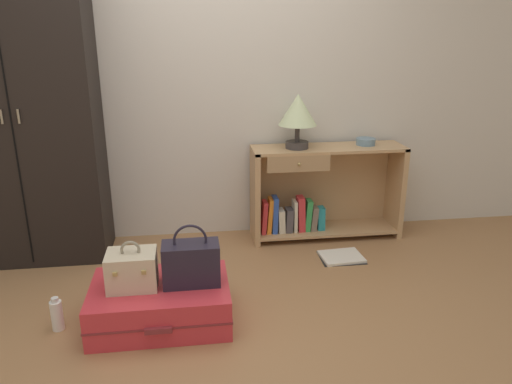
{
  "coord_description": "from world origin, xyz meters",
  "views": [
    {
      "loc": [
        -0.06,
        -2.26,
        1.58
      ],
      "look_at": [
        0.36,
        0.79,
        0.55
      ],
      "focal_mm": 34.7,
      "sensor_mm": 36.0,
      "label": 1
    }
  ],
  "objects_px": {
    "wardrobe": "(22,110)",
    "bookshelf": "(318,194)",
    "suitcase_large": "(161,303)",
    "bottle": "(57,315)",
    "table_lamp": "(298,112)",
    "handbag": "(191,263)",
    "train_case": "(132,269)",
    "bowl": "(366,142)",
    "open_book_on_floor": "(341,257)"
  },
  "relations": [
    {
      "from": "table_lamp",
      "to": "wardrobe",
      "type": "bearing_deg",
      "value": -178.53
    },
    {
      "from": "train_case",
      "to": "handbag",
      "type": "bearing_deg",
      "value": -1.22
    },
    {
      "from": "bowl",
      "to": "wardrobe",
      "type": "bearing_deg",
      "value": -178.07
    },
    {
      "from": "table_lamp",
      "to": "handbag",
      "type": "xyz_separation_m",
      "value": [
        -0.81,
        -1.05,
        -0.63
      ]
    },
    {
      "from": "wardrobe",
      "to": "bookshelf",
      "type": "relative_size",
      "value": 1.81
    },
    {
      "from": "handbag",
      "to": "open_book_on_floor",
      "type": "bearing_deg",
      "value": 30.95
    },
    {
      "from": "table_lamp",
      "to": "open_book_on_floor",
      "type": "bearing_deg",
      "value": -57.94
    },
    {
      "from": "bottle",
      "to": "wardrobe",
      "type": "bearing_deg",
      "value": 108.64
    },
    {
      "from": "bowl",
      "to": "suitcase_large",
      "type": "distance_m",
      "value": 1.98
    },
    {
      "from": "bookshelf",
      "to": "suitcase_large",
      "type": "bearing_deg",
      "value": -137.74
    },
    {
      "from": "table_lamp",
      "to": "open_book_on_floor",
      "type": "distance_m",
      "value": 1.09
    },
    {
      "from": "bookshelf",
      "to": "bottle",
      "type": "relative_size",
      "value": 5.93
    },
    {
      "from": "wardrobe",
      "to": "train_case",
      "type": "xyz_separation_m",
      "value": [
        0.76,
        -1.0,
        -0.72
      ]
    },
    {
      "from": "suitcase_large",
      "to": "bottle",
      "type": "distance_m",
      "value": 0.56
    },
    {
      "from": "table_lamp",
      "to": "open_book_on_floor",
      "type": "xyz_separation_m",
      "value": [
        0.26,
        -0.41,
        -0.98
      ]
    },
    {
      "from": "train_case",
      "to": "bottle",
      "type": "bearing_deg",
      "value": -179.52
    },
    {
      "from": "table_lamp",
      "to": "bottle",
      "type": "bearing_deg",
      "value": -145.95
    },
    {
      "from": "bookshelf",
      "to": "bowl",
      "type": "xyz_separation_m",
      "value": [
        0.36,
        0.01,
        0.4
      ]
    },
    {
      "from": "table_lamp",
      "to": "suitcase_large",
      "type": "bearing_deg",
      "value": -133.52
    },
    {
      "from": "bowl",
      "to": "handbag",
      "type": "height_order",
      "value": "bowl"
    },
    {
      "from": "train_case",
      "to": "bottle",
      "type": "relative_size",
      "value": 1.39
    },
    {
      "from": "suitcase_large",
      "to": "bottle",
      "type": "bearing_deg",
      "value": -179.57
    },
    {
      "from": "bowl",
      "to": "bottle",
      "type": "xyz_separation_m",
      "value": [
        -2.09,
        -1.08,
        -0.66
      ]
    },
    {
      "from": "bookshelf",
      "to": "bowl",
      "type": "height_order",
      "value": "bowl"
    },
    {
      "from": "bottle",
      "to": "open_book_on_floor",
      "type": "distance_m",
      "value": 1.92
    },
    {
      "from": "bowl",
      "to": "handbag",
      "type": "xyz_separation_m",
      "value": [
        -1.36,
        -1.08,
        -0.39
      ]
    },
    {
      "from": "wardrobe",
      "to": "handbag",
      "type": "height_order",
      "value": "wardrobe"
    },
    {
      "from": "suitcase_large",
      "to": "handbag",
      "type": "distance_m",
      "value": 0.3
    },
    {
      "from": "bookshelf",
      "to": "handbag",
      "type": "bearing_deg",
      "value": -132.82
    },
    {
      "from": "open_book_on_floor",
      "to": "suitcase_large",
      "type": "bearing_deg",
      "value": -153.08
    },
    {
      "from": "suitcase_large",
      "to": "train_case",
      "type": "distance_m",
      "value": 0.26
    },
    {
      "from": "handbag",
      "to": "bottle",
      "type": "distance_m",
      "value": 0.78
    },
    {
      "from": "table_lamp",
      "to": "train_case",
      "type": "height_order",
      "value": "table_lamp"
    },
    {
      "from": "bowl",
      "to": "open_book_on_floor",
      "type": "relative_size",
      "value": 0.47
    },
    {
      "from": "wardrobe",
      "to": "handbag",
      "type": "relative_size",
      "value": 6.01
    },
    {
      "from": "bowl",
      "to": "train_case",
      "type": "distance_m",
      "value": 2.03
    },
    {
      "from": "wardrobe",
      "to": "train_case",
      "type": "distance_m",
      "value": 1.44
    },
    {
      "from": "wardrobe",
      "to": "handbag",
      "type": "xyz_separation_m",
      "value": [
        1.08,
        -1.0,
        -0.7
      ]
    },
    {
      "from": "table_lamp",
      "to": "bookshelf",
      "type": "bearing_deg",
      "value": 7.8
    },
    {
      "from": "bookshelf",
      "to": "open_book_on_floor",
      "type": "xyz_separation_m",
      "value": [
        0.07,
        -0.44,
        -0.34
      ]
    },
    {
      "from": "train_case",
      "to": "bookshelf",
      "type": "bearing_deg",
      "value": 39.11
    },
    {
      "from": "wardrobe",
      "to": "suitcase_large",
      "type": "xyz_separation_m",
      "value": [
        0.9,
        -1.0,
        -0.94
      ]
    },
    {
      "from": "bottle",
      "to": "handbag",
      "type": "bearing_deg",
      "value": -0.26
    },
    {
      "from": "suitcase_large",
      "to": "open_book_on_floor",
      "type": "distance_m",
      "value": 1.4
    },
    {
      "from": "wardrobe",
      "to": "table_lamp",
      "type": "height_order",
      "value": "wardrobe"
    },
    {
      "from": "table_lamp",
      "to": "handbag",
      "type": "distance_m",
      "value": 1.47
    },
    {
      "from": "bookshelf",
      "to": "handbag",
      "type": "height_order",
      "value": "bookshelf"
    },
    {
      "from": "bookshelf",
      "to": "bottle",
      "type": "distance_m",
      "value": 2.06
    },
    {
      "from": "bookshelf",
      "to": "bottle",
      "type": "height_order",
      "value": "bookshelf"
    },
    {
      "from": "bookshelf",
      "to": "wardrobe",
      "type": "bearing_deg",
      "value": -177.96
    }
  ]
}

